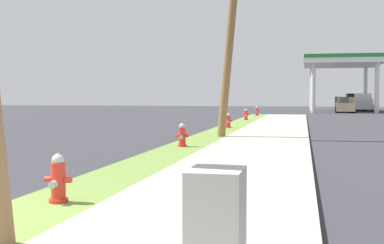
{
  "coord_description": "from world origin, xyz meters",
  "views": [
    {
      "loc": [
        4.38,
        -5.44,
        1.73
      ],
      "look_at": [
        0.92,
        10.9,
        0.89
      ],
      "focal_mm": 49.24,
      "sensor_mm": 36.0,
      "label": 1
    }
  ],
  "objects_px": {
    "fire_hydrant_second": "(182,136)",
    "fire_hydrant_third": "(228,121)",
    "fire_hydrant_nearest": "(58,181)",
    "fire_hydrant_fifth": "(257,112)",
    "truck_white_at_forecourt": "(363,103)",
    "car_tan_by_near_pump": "(345,105)",
    "fire_hydrant_fourth": "(246,115)",
    "utility_cabinet": "(216,232)",
    "utility_pole_midground": "(233,1)",
    "truck_black_on_apron": "(353,102)"
  },
  "relations": [
    {
      "from": "fire_hydrant_second",
      "to": "fire_hydrant_third",
      "type": "height_order",
      "value": "same"
    },
    {
      "from": "fire_hydrant_nearest",
      "to": "fire_hydrant_fifth",
      "type": "xyz_separation_m",
      "value": [
        -0.05,
        34.98,
        0.0
      ]
    },
    {
      "from": "fire_hydrant_fifth",
      "to": "truck_white_at_forecourt",
      "type": "xyz_separation_m",
      "value": [
        10.23,
        20.12,
        0.47
      ]
    },
    {
      "from": "fire_hydrant_nearest",
      "to": "fire_hydrant_fifth",
      "type": "distance_m",
      "value": 34.98
    },
    {
      "from": "fire_hydrant_nearest",
      "to": "car_tan_by_near_pump",
      "type": "bearing_deg",
      "value": 80.86
    },
    {
      "from": "fire_hydrant_fourth",
      "to": "car_tan_by_near_pump",
      "type": "distance_m",
      "value": 22.16
    },
    {
      "from": "fire_hydrant_second",
      "to": "utility_cabinet",
      "type": "relative_size",
      "value": 0.75
    },
    {
      "from": "utility_pole_midground",
      "to": "fire_hydrant_fourth",
      "type": "bearing_deg",
      "value": 94.01
    },
    {
      "from": "truck_black_on_apron",
      "to": "fire_hydrant_third",
      "type": "bearing_deg",
      "value": -103.46
    },
    {
      "from": "fire_hydrant_second",
      "to": "utility_pole_midground",
      "type": "xyz_separation_m",
      "value": [
        1.01,
        4.49,
        4.98
      ]
    },
    {
      "from": "fire_hydrant_fifth",
      "to": "utility_cabinet",
      "type": "height_order",
      "value": "utility_cabinet"
    },
    {
      "from": "truck_white_at_forecourt",
      "to": "fire_hydrant_fourth",
      "type": "bearing_deg",
      "value": -110.37
    },
    {
      "from": "utility_pole_midground",
      "to": "truck_black_on_apron",
      "type": "height_order",
      "value": "utility_pole_midground"
    },
    {
      "from": "fire_hydrant_third",
      "to": "utility_cabinet",
      "type": "height_order",
      "value": "utility_cabinet"
    },
    {
      "from": "fire_hydrant_second",
      "to": "fire_hydrant_fourth",
      "type": "height_order",
      "value": "same"
    },
    {
      "from": "truck_white_at_forecourt",
      "to": "fire_hydrant_second",
      "type": "bearing_deg",
      "value": -102.58
    },
    {
      "from": "fire_hydrant_nearest",
      "to": "fire_hydrant_fourth",
      "type": "height_order",
      "value": "same"
    },
    {
      "from": "fire_hydrant_fifth",
      "to": "truck_black_on_apron",
      "type": "relative_size",
      "value": 0.14
    },
    {
      "from": "fire_hydrant_fifth",
      "to": "truck_black_on_apron",
      "type": "height_order",
      "value": "truck_black_on_apron"
    },
    {
      "from": "fire_hydrant_third",
      "to": "car_tan_by_near_pump",
      "type": "distance_m",
      "value": 30.34
    },
    {
      "from": "fire_hydrant_nearest",
      "to": "fire_hydrant_third",
      "type": "bearing_deg",
      "value": 90.23
    },
    {
      "from": "fire_hydrant_nearest",
      "to": "fire_hydrant_fifth",
      "type": "relative_size",
      "value": 1.0
    },
    {
      "from": "fire_hydrant_nearest",
      "to": "truck_black_on_apron",
      "type": "height_order",
      "value": "truck_black_on_apron"
    },
    {
      "from": "fire_hydrant_second",
      "to": "car_tan_by_near_pump",
      "type": "distance_m",
      "value": 40.03
    },
    {
      "from": "fire_hydrant_nearest",
      "to": "utility_cabinet",
      "type": "relative_size",
      "value": 0.75
    },
    {
      "from": "fire_hydrant_second",
      "to": "truck_white_at_forecourt",
      "type": "relative_size",
      "value": 0.13
    },
    {
      "from": "fire_hydrant_fourth",
      "to": "utility_cabinet",
      "type": "distance_m",
      "value": 30.45
    },
    {
      "from": "fire_hydrant_third",
      "to": "utility_pole_midground",
      "type": "relative_size",
      "value": 0.07
    },
    {
      "from": "truck_white_at_forecourt",
      "to": "fire_hydrant_nearest",
      "type": "bearing_deg",
      "value": -100.47
    },
    {
      "from": "fire_hydrant_nearest",
      "to": "utility_cabinet",
      "type": "bearing_deg",
      "value": -45.41
    },
    {
      "from": "fire_hydrant_fourth",
      "to": "utility_cabinet",
      "type": "xyz_separation_m",
      "value": [
        3.0,
        -30.3,
        0.13
      ]
    },
    {
      "from": "utility_pole_midground",
      "to": "truck_white_at_forecourt",
      "type": "xyz_separation_m",
      "value": [
        9.31,
        41.76,
        -4.51
      ]
    },
    {
      "from": "car_tan_by_near_pump",
      "to": "truck_black_on_apron",
      "type": "distance_m",
      "value": 10.76
    },
    {
      "from": "fire_hydrant_fourth",
      "to": "car_tan_by_near_pump",
      "type": "xyz_separation_m",
      "value": [
        7.85,
        20.72,
        0.28
      ]
    },
    {
      "from": "car_tan_by_near_pump",
      "to": "fire_hydrant_fifth",
      "type": "bearing_deg",
      "value": -120.72
    },
    {
      "from": "fire_hydrant_fourth",
      "to": "utility_pole_midground",
      "type": "distance_m",
      "value": 14.92
    },
    {
      "from": "car_tan_by_near_pump",
      "to": "truck_white_at_forecourt",
      "type": "distance_m",
      "value": 7.42
    },
    {
      "from": "fire_hydrant_second",
      "to": "fire_hydrant_fourth",
      "type": "bearing_deg",
      "value": 89.92
    },
    {
      "from": "fire_hydrant_nearest",
      "to": "truck_black_on_apron",
      "type": "xyz_separation_m",
      "value": [
        9.48,
        58.71,
        0.47
      ]
    },
    {
      "from": "fire_hydrant_fifth",
      "to": "utility_cabinet",
      "type": "distance_m",
      "value": 38.02
    },
    {
      "from": "fire_hydrant_second",
      "to": "fire_hydrant_fifth",
      "type": "distance_m",
      "value": 26.13
    },
    {
      "from": "fire_hydrant_fourth",
      "to": "utility_cabinet",
      "type": "height_order",
      "value": "utility_cabinet"
    },
    {
      "from": "utility_cabinet",
      "to": "car_tan_by_near_pump",
      "type": "bearing_deg",
      "value": 84.57
    },
    {
      "from": "utility_pole_midground",
      "to": "car_tan_by_near_pump",
      "type": "bearing_deg",
      "value": 78.82
    },
    {
      "from": "fire_hydrant_fourth",
      "to": "truck_black_on_apron",
      "type": "distance_m",
      "value": 32.77
    },
    {
      "from": "truck_black_on_apron",
      "to": "fire_hydrant_second",
      "type": "bearing_deg",
      "value": -100.92
    },
    {
      "from": "fire_hydrant_fourth",
      "to": "truck_white_at_forecourt",
      "type": "height_order",
      "value": "truck_white_at_forecourt"
    },
    {
      "from": "truck_white_at_forecourt",
      "to": "utility_cabinet",
      "type": "bearing_deg",
      "value": -97.17
    },
    {
      "from": "fire_hydrant_fifth",
      "to": "utility_pole_midground",
      "type": "bearing_deg",
      "value": -87.56
    },
    {
      "from": "fire_hydrant_second",
      "to": "fire_hydrant_fifth",
      "type": "height_order",
      "value": "same"
    }
  ]
}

